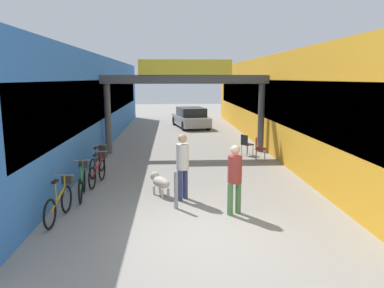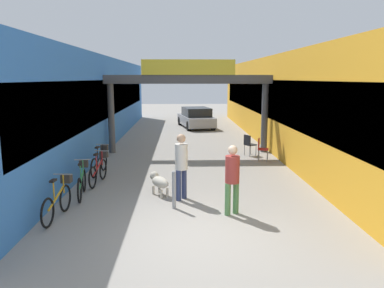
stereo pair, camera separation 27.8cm
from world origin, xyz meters
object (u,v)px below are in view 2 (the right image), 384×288
pedestrian_with_dog (181,162)px  pedestrian_companion (232,175)px  bicycle_red_third (99,169)px  bicycle_black_farthest (100,161)px  cafe_chair_red_nearer (261,147)px  bicycle_orange_nearest (59,199)px  parked_car_silver (196,118)px  bollard_post_metal (174,189)px  dog_on_leash (159,181)px  bicycle_green_second (82,180)px  cafe_chair_black_farther (249,143)px

pedestrian_with_dog → pedestrian_companion: pedestrian_with_dog is taller
pedestrian_companion → bicycle_red_third: size_ratio=1.00×
bicycle_black_farthest → cafe_chair_red_nearer: bicycle_black_farthest is taller
bicycle_orange_nearest → bicycle_red_third: size_ratio=1.00×
bicycle_orange_nearest → parked_car_silver: (3.88, 16.10, 0.21)m
pedestrian_companion → bollard_post_metal: (-1.39, 0.46, -0.47)m
bicycle_red_third → bicycle_orange_nearest: bearing=-96.2°
pedestrian_companion → dog_on_leash: bearing=139.5°
dog_on_leash → parked_car_silver: size_ratio=0.20×
bicycle_green_second → cafe_chair_black_farther: bearing=43.2°
pedestrian_with_dog → bicycle_black_farthest: pedestrian_with_dog is taller
bicycle_black_farthest → cafe_chair_black_farther: size_ratio=1.89×
pedestrian_companion → parked_car_silver: size_ratio=0.40×
bollard_post_metal → parked_car_silver: size_ratio=0.23×
pedestrian_with_dog → bicycle_orange_nearest: bearing=-156.9°
bicycle_black_farthest → cafe_chair_black_farther: 6.29m
bicycle_red_third → pedestrian_companion: bearing=-37.2°
bicycle_red_third → pedestrian_with_dog: bearing=-33.6°
pedestrian_companion → bicycle_black_farthest: 5.70m
pedestrian_companion → bicycle_orange_nearest: pedestrian_companion is taller
bicycle_orange_nearest → cafe_chair_red_nearer: bicycle_orange_nearest is taller
bicycle_black_farthest → bicycle_green_second: bearing=-89.4°
bicycle_orange_nearest → bollard_post_metal: 2.75m
bicycle_green_second → bollard_post_metal: (2.57, -1.11, 0.06)m
pedestrian_with_dog → cafe_chair_red_nearer: bearing=56.0°
bicycle_green_second → dog_on_leash: bearing=-0.1°
bicycle_red_third → dog_on_leash: bearing=-33.8°
pedestrian_with_dog → bollard_post_metal: pedestrian_with_dog is taller
pedestrian_with_dog → bicycle_orange_nearest: size_ratio=1.06×
bicycle_orange_nearest → bicycle_black_farthest: same height
bicycle_red_third → parked_car_silver: parked_car_silver is taller
cafe_chair_red_nearer → cafe_chair_black_farther: same height
bicycle_red_third → bollard_post_metal: bearing=-45.3°
bicycle_red_third → cafe_chair_red_nearer: (5.73, 2.99, 0.10)m
pedestrian_with_dog → parked_car_silver: pedestrian_with_dog is taller
pedestrian_with_dog → dog_on_leash: bearing=147.1°
bollard_post_metal → cafe_chair_black_farther: 7.06m
pedestrian_with_dog → cafe_chair_black_farther: pedestrian_with_dog is taller
pedestrian_companion → bicycle_green_second: 4.30m
bollard_post_metal → cafe_chair_black_farther: size_ratio=1.10×
cafe_chair_black_farther → pedestrian_with_dog: bearing=-116.7°
dog_on_leash → cafe_chair_red_nearer: bearing=48.5°
bicycle_orange_nearest → cafe_chair_red_nearer: 8.47m
cafe_chair_red_nearer → parked_car_silver: size_ratio=0.21×
bicycle_black_farthest → bicycle_orange_nearest: bearing=-91.4°
cafe_chair_red_nearer → pedestrian_with_dog: bearing=-124.0°
pedestrian_with_dog → bollard_post_metal: bearing=-104.7°
pedestrian_with_dog → parked_car_silver: size_ratio=0.42×
bollard_post_metal → dog_on_leash: bearing=111.8°
bicycle_green_second → parked_car_silver: parked_car_silver is taller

